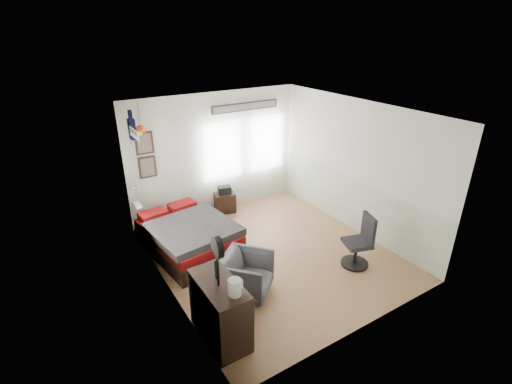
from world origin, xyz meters
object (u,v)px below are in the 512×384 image
armchair (247,275)px  task_chair (360,245)px  bed (189,237)px  dresser (220,310)px  nightstand (225,202)px

armchair → task_chair: size_ratio=0.77×
bed → dresser: dresser is taller
armchair → task_chair: bearing=-51.5°
nightstand → bed: bearing=-127.8°
armchair → task_chair: task_chair is taller
dresser → nightstand: (1.80, 3.34, -0.22)m
armchair → nightstand: (1.03, 2.74, -0.12)m
task_chair → dresser: bearing=-158.4°
bed → nightstand: size_ratio=4.64×
nightstand → task_chair: size_ratio=0.46×
armchair → dresser: bearing=177.1°
bed → armchair: size_ratio=2.78×
dresser → armchair: 0.99m
nightstand → task_chair: task_chair is taller
dresser → task_chair: bearing=4.2°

